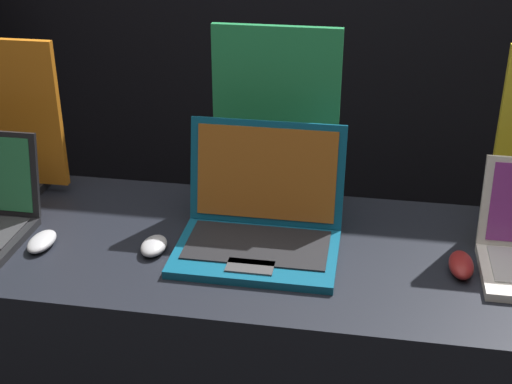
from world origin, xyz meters
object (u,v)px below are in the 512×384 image
Objects in this scene: promo_stand_front at (6,120)px; laptop_middle at (260,221)px; mouse_back at (461,265)px; mouse_middle at (154,246)px; mouse_front at (42,241)px; promo_stand_middle at (276,121)px.

laptop_middle is at bearing -14.84° from promo_stand_front.
promo_stand_front is at bearing 168.62° from mouse_back.
mouse_back is at bearing 2.34° from mouse_middle.
promo_stand_middle reaches higher than mouse_front.
mouse_front is 0.54m from laptop_middle.
mouse_front is 1.13× the size of mouse_middle.
mouse_front is 0.67m from promo_stand_middle.
promo_stand_front is 0.75m from promo_stand_middle.
promo_stand_middle reaches higher than laptop_middle.
mouse_middle is at bearing -162.41° from laptop_middle.
mouse_middle is at bearing -127.40° from promo_stand_middle.
mouse_middle is at bearing -29.12° from promo_stand_front.
mouse_back is (0.48, -0.30, -0.21)m from promo_stand_middle.
promo_stand_middle is 4.27× the size of mouse_back.
laptop_middle reaches higher than mouse_front.
laptop_middle reaches higher than mouse_back.
mouse_middle is at bearing 4.95° from mouse_front.
mouse_back is at bearing -31.69° from promo_stand_middle.
promo_stand_front is at bearing 150.88° from mouse_middle.
mouse_front is 0.95× the size of mouse_back.
mouse_back is at bearing 3.06° from mouse_front.
laptop_middle is at bearing 17.59° from mouse_middle.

